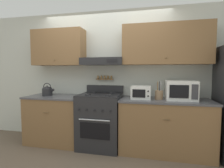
{
  "coord_description": "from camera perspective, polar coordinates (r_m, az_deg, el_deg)",
  "views": [
    {
      "loc": [
        0.88,
        -2.68,
        1.38
      ],
      "look_at": [
        0.23,
        0.28,
        1.16
      ],
      "focal_mm": 28.0,
      "sensor_mm": 36.0,
      "label": 1
    }
  ],
  "objects": [
    {
      "name": "wall_back",
      "position": [
        3.41,
        -0.77,
        5.85
      ],
      "size": [
        5.2,
        0.46,
        2.55
      ],
      "color": "silver",
      "rests_on": "ground_plane"
    },
    {
      "name": "counter_right",
      "position": [
        3.18,
        16.79,
        -12.92
      ],
      "size": [
        1.51,
        0.68,
        0.91
      ],
      "color": "brown",
      "rests_on": "ground_plane"
    },
    {
      "name": "tea_kettle",
      "position": [
        3.61,
        -20.37,
        -2.06
      ],
      "size": [
        0.25,
        0.2,
        0.25
      ],
      "color": "#232326",
      "rests_on": "counter_left"
    },
    {
      "name": "ground_plane",
      "position": [
        3.14,
        -5.54,
        -21.86
      ],
      "size": [
        16.0,
        16.0,
        0.0
      ],
      "primitive_type": "plane",
      "color": "brown"
    },
    {
      "name": "utensil_crock",
      "position": [
        3.05,
        15.08,
        -3.38
      ],
      "size": [
        0.13,
        0.13,
        0.3
      ],
      "color": "#8E7051",
      "rests_on": "counter_right"
    },
    {
      "name": "toaster_oven",
      "position": [
        3.04,
        9.43,
        -2.71
      ],
      "size": [
        0.33,
        0.32,
        0.22
      ],
      "color": "white",
      "rests_on": "counter_right"
    },
    {
      "name": "stove_range",
      "position": [
        3.26,
        -3.8,
        -11.68
      ],
      "size": [
        0.74,
        0.72,
        1.1
      ],
      "color": "#232326",
      "rests_on": "ground_plane"
    },
    {
      "name": "counter_left",
      "position": [
        3.63,
        -17.75,
        -10.74
      ],
      "size": [
        1.06,
        0.68,
        0.91
      ],
      "color": "brown",
      "rests_on": "ground_plane"
    },
    {
      "name": "microwave",
      "position": [
        3.09,
        21.55,
        -1.92
      ],
      "size": [
        0.47,
        0.4,
        0.32
      ],
      "color": "white",
      "rests_on": "counter_right"
    }
  ]
}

